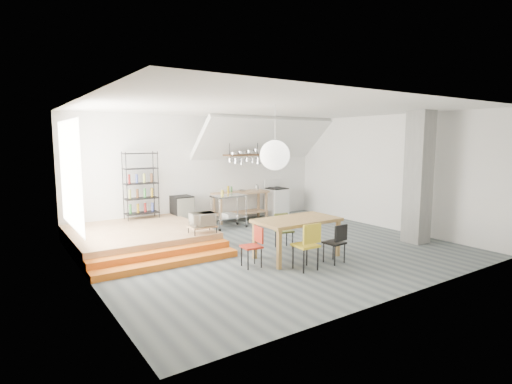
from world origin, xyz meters
TOP-DOWN VIEW (x-y plane):
  - floor at (0.00, 0.00)m, footprint 8.00×8.00m
  - wall_back at (0.00, 3.50)m, footprint 8.00×0.04m
  - wall_left at (-4.00, 0.00)m, footprint 0.04×7.00m
  - wall_right at (4.00, 0.00)m, footprint 0.04×7.00m
  - ceiling at (0.00, 0.00)m, footprint 8.00×7.00m
  - slope_ceiling at (1.80, 2.90)m, footprint 4.40×1.44m
  - window_pane at (-3.98, 1.50)m, footprint 0.02×2.50m
  - platform at (-2.50, 2.00)m, footprint 3.00×3.00m
  - step_lower at (-2.50, 0.05)m, footprint 3.00×0.35m
  - step_upper at (-2.50, 0.40)m, footprint 3.00×0.35m
  - concrete_column at (3.30, -1.50)m, footprint 0.50×0.50m
  - kitchen_counter at (1.10, 3.15)m, footprint 1.80×0.60m
  - stove at (2.50, 3.16)m, footprint 0.60×0.60m
  - pot_rack at (1.13, 2.92)m, footprint 1.20×0.50m
  - wire_shelving at (-2.00, 3.20)m, footprint 0.88×0.38m
  - microwave_shelf at (-1.40, 0.75)m, footprint 0.60×0.40m
  - paper_lantern at (-0.58, -0.88)m, footprint 0.60×0.60m
  - dining_table at (0.02, -0.88)m, footprint 1.78×1.01m
  - chair_mustard at (-0.36, -1.68)m, footprint 0.45×0.45m
  - chair_black at (0.42, -1.66)m, footprint 0.40×0.40m
  - chair_olive at (0.25, -0.09)m, footprint 0.43×0.43m
  - chair_red at (-1.08, -0.89)m, footprint 0.40×0.40m
  - rolling_cart at (0.26, 2.43)m, footprint 0.98×0.57m
  - mini_fridge at (-0.83, 3.20)m, footprint 0.54×0.54m
  - microwave at (-1.40, 0.75)m, footprint 0.57×0.41m
  - bowl at (1.12, 3.10)m, footprint 0.29×0.29m

SIDE VIEW (x-z plane):
  - floor at x=0.00m, z-range 0.00..0.00m
  - step_lower at x=-2.50m, z-range 0.00..0.13m
  - step_upper at x=-2.50m, z-range 0.00..0.27m
  - platform at x=-2.50m, z-range 0.00..0.40m
  - mini_fridge at x=-0.83m, z-range 0.00..0.92m
  - chair_red at x=-1.08m, z-range 0.08..0.88m
  - chair_olive at x=0.25m, z-range 0.08..0.88m
  - stove at x=2.50m, z-range -0.11..1.07m
  - chair_black at x=0.42m, z-range 0.08..0.89m
  - microwave_shelf at x=-1.40m, z-range 0.46..0.63m
  - chair_mustard at x=-0.36m, z-range 0.09..1.03m
  - rolling_cart at x=0.26m, z-range 0.14..1.09m
  - kitchen_counter at x=1.10m, z-range 0.17..1.08m
  - microwave at x=-1.40m, z-range 0.56..0.86m
  - dining_table at x=0.02m, z-range 0.33..1.17m
  - bowl at x=1.12m, z-range 0.91..0.97m
  - wire_shelving at x=-2.00m, z-range 0.43..2.23m
  - wall_back at x=0.00m, z-range 0.00..3.20m
  - wall_left at x=-4.00m, z-range 0.00..3.20m
  - wall_right at x=4.00m, z-range 0.00..3.20m
  - concrete_column at x=3.30m, z-range 0.00..3.20m
  - window_pane at x=-3.98m, z-range 0.70..2.90m
  - pot_rack at x=1.13m, z-range 1.26..2.69m
  - paper_lantern at x=-0.58m, z-range 1.90..2.50m
  - slope_ceiling at x=1.80m, z-range 1.89..3.21m
  - ceiling at x=0.00m, z-range 3.19..3.21m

